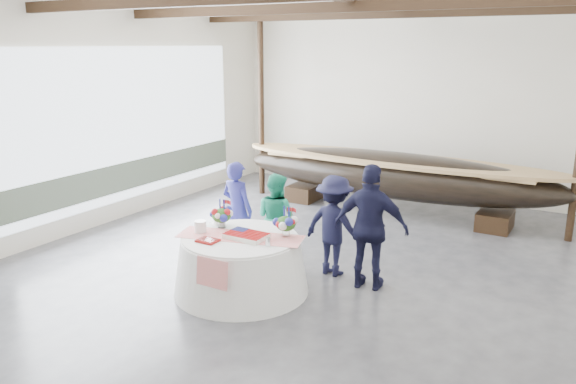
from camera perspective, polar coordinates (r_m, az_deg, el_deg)
The scene contains 12 objects.
floor at distance 9.20m, azimuth 1.86°, elevation -8.59°, with size 10.00×12.00×0.01m, color #3D3D42.
wall_back at distance 14.08m, azimuth 13.89°, elevation 8.66°, with size 10.00×0.02×4.50m, color silver.
wall_left at distance 11.77m, azimuth -20.09°, elevation 7.07°, with size 0.02×12.00×4.50m, color silver.
pavilion_structure at distance 9.09m, azimuth 4.37°, elevation 16.98°, with size 9.80×11.76×4.50m.
open_bay at distance 12.44m, azimuth -16.23°, elevation 5.78°, with size 0.03×7.00×3.20m.
longboat_display at distance 12.51m, azimuth 10.62°, elevation 1.74°, with size 7.35×1.47×1.38m.
banquet_table at distance 8.57m, azimuth -4.80°, elevation -7.30°, with size 2.04×2.04×0.87m.
tabletop_items at distance 8.51m, azimuth -4.31°, elevation -3.24°, with size 1.96×1.07×0.40m.
guest_woman_blue at distance 9.83m, azimuth -5.17°, elevation -1.78°, with size 0.62×0.41×1.71m, color navy.
guest_woman_teal at distance 9.63m, azimuth -1.22°, elevation -2.60°, with size 0.75×0.58×1.54m, color #1D9772.
guest_man_left at distance 9.06m, azimuth 4.72°, elevation -3.42°, with size 1.06×0.61×1.65m, color black.
guest_man_right at distance 8.56m, azimuth 8.42°, elevation -3.59°, with size 1.14×0.48×1.95m, color black.
Camera 1 is at (4.03, -7.42, 3.65)m, focal length 35.00 mm.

